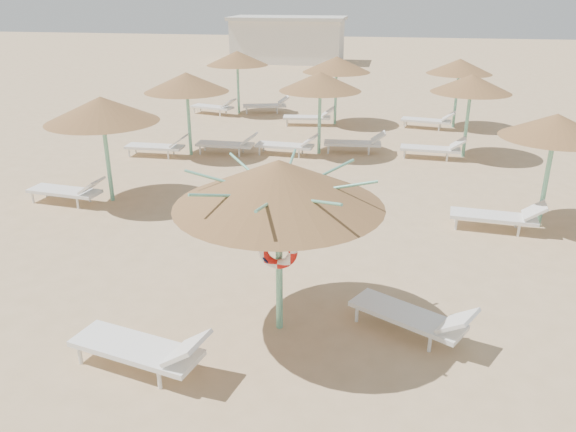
# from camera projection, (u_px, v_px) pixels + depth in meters

# --- Properties ---
(ground) EXTENTS (120.00, 120.00, 0.00)m
(ground) POSITION_uv_depth(u_px,v_px,m) (266.00, 318.00, 9.46)
(ground) COLOR tan
(ground) RESTS_ON ground
(main_palapa) EXTENTS (3.18, 3.18, 2.85)m
(main_palapa) POSITION_uv_depth(u_px,v_px,m) (279.00, 184.00, 8.28)
(main_palapa) COLOR #71C4A3
(main_palapa) RESTS_ON ground
(lounger_main_a) EXTENTS (2.22, 1.10, 0.77)m
(lounger_main_a) POSITION_uv_depth(u_px,v_px,m) (144.00, 348.00, 8.05)
(lounger_main_a) COLOR white
(lounger_main_a) RESTS_ON ground
(lounger_main_b) EXTENTS (2.03, 1.49, 0.72)m
(lounger_main_b) POSITION_uv_depth(u_px,v_px,m) (415.00, 316.00, 8.88)
(lounger_main_b) COLOR white
(lounger_main_b) RESTS_ON ground
(palapa_field) EXTENTS (18.18, 14.04, 2.71)m
(palapa_field) POSITION_uv_depth(u_px,v_px,m) (351.00, 86.00, 17.69)
(palapa_field) COLOR #71C4A3
(palapa_field) RESTS_ON ground
(service_hut) EXTENTS (8.40, 4.40, 3.25)m
(service_hut) POSITION_uv_depth(u_px,v_px,m) (288.00, 39.00, 41.74)
(service_hut) COLOR silver
(service_hut) RESTS_ON ground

